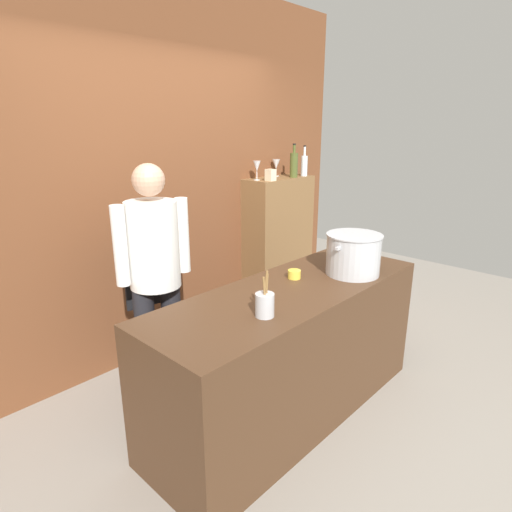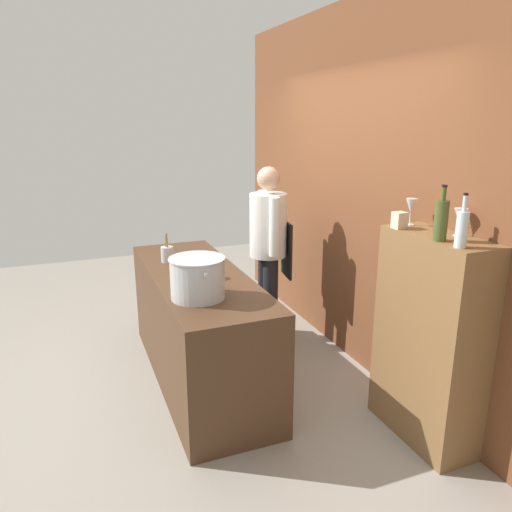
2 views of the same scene
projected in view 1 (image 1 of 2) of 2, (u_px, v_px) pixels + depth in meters
name	position (u px, v px, depth m)	size (l,w,h in m)	color
ground_plane	(288.00, 410.00, 2.96)	(8.00, 8.00, 0.00)	gray
brick_back_panel	(157.00, 175.00, 3.43)	(4.40, 0.10, 3.00)	brown
prep_counter	(290.00, 352.00, 2.83)	(2.06, 0.70, 0.90)	#472D1C
bar_cabinet	(278.00, 245.00, 4.42)	(0.76, 0.32, 1.39)	brown
chef	(155.00, 268.00, 2.87)	(0.52, 0.38, 1.66)	black
stockpot_large	(353.00, 254.00, 2.92)	(0.44, 0.38, 0.28)	#B7BABF
utensil_crock	(265.00, 304.00, 2.29)	(0.10, 0.10, 0.26)	#B7BABF
butter_jar	(294.00, 274.00, 2.87)	(0.09, 0.09, 0.06)	yellow
wine_bottle_olive	(294.00, 164.00, 4.19)	(0.08, 0.08, 0.32)	#475123
wine_bottle_clear	(304.00, 165.00, 4.31)	(0.07, 0.07, 0.30)	silver
wine_glass_tall	(276.00, 165.00, 4.28)	(0.08, 0.08, 0.17)	silver
wine_glass_short	(257.00, 167.00, 3.98)	(0.07, 0.07, 0.18)	silver
spice_tin_cream	(271.00, 175.00, 3.95)	(0.08, 0.08, 0.11)	beige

